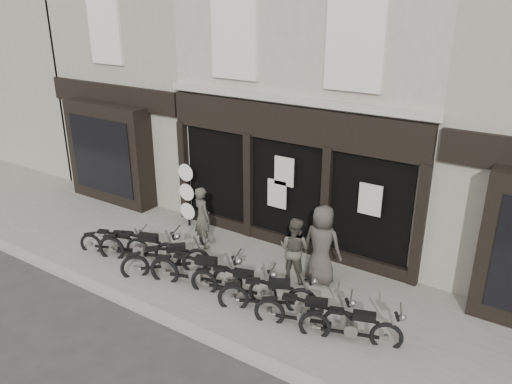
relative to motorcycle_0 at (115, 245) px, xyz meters
The scene contains 18 objects.
ground_plane 3.47m from the motorcycle_0, ahead, with size 90.00×90.00×0.00m, color #2D2B28.
pavement 3.56m from the motorcycle_0, 13.17° to the left, with size 30.00×4.20×0.12m, color #6A635D.
kerb 3.72m from the motorcycle_0, 21.23° to the right, with size 30.00×0.25×0.13m, color gray.
central_building 7.75m from the motorcycle_0, 59.47° to the left, with size 7.30×6.22×8.34m.
neighbour_left 7.46m from the motorcycle_0, 116.52° to the left, with size 5.60×6.73×8.34m.
filler_left 13.07m from the motorcycle_0, 151.86° to the left, with size 11.00×6.00×8.20m, color gray.
motorcycle_0 is the anchor object (origin of this frame).
motorcycle_1 0.85m from the motorcycle_0, ahead, with size 2.14×1.09×1.08m.
motorcycle_2 1.80m from the motorcycle_0, ahead, with size 1.64×1.71×1.02m.
motorcycle_3 2.79m from the motorcycle_0, ahead, with size 2.20×0.99×1.09m.
motorcycle_4 3.75m from the motorcycle_0, ahead, with size 1.97×0.84×0.97m.
motorcycle_5 4.65m from the motorcycle_0, ahead, with size 1.94×1.26×1.02m.
motorcycle_6 5.59m from the motorcycle_0, ahead, with size 1.96×0.95×0.98m.
motorcycle_7 6.55m from the motorcycle_0, ahead, with size 1.93×0.93×0.96m.
man_left 2.37m from the motorcycle_0, 43.34° to the left, with size 0.61×0.40×1.68m, color #3F3C34.
man_centre 4.76m from the motorcycle_0, 18.03° to the left, with size 0.76×0.59×1.56m, color #47433A.
man_right 5.40m from the motorcycle_0, 18.62° to the left, with size 0.93×0.60×1.90m, color #3C3632.
advert_sign_post 2.48m from the motorcycle_0, 77.99° to the left, with size 0.51×0.33×2.08m.
Camera 1 is at (5.97, -7.49, 6.33)m, focal length 35.00 mm.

